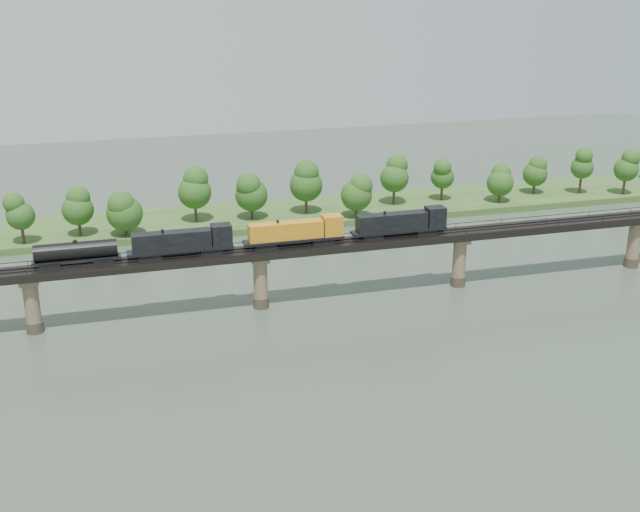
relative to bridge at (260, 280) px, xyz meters
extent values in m
plane|color=#344234|center=(0.00, -30.00, -5.46)|extent=(400.00, 400.00, 0.00)
cube|color=#335221|center=(0.00, 55.00, -4.66)|extent=(300.00, 24.00, 1.60)
cylinder|color=#473A2D|center=(-40.00, 0.00, -4.46)|extent=(3.00, 3.00, 2.00)
cylinder|color=#826D55|center=(-40.00, 0.00, 0.04)|extent=(2.60, 2.60, 9.00)
cube|color=#826D55|center=(-40.00, 0.00, 4.04)|extent=(3.20, 3.20, 1.00)
cylinder|color=#473A2D|center=(0.00, 0.00, -4.46)|extent=(3.00, 3.00, 2.00)
cylinder|color=#826D55|center=(0.00, 0.00, 0.04)|extent=(2.60, 2.60, 9.00)
cube|color=#826D55|center=(0.00, 0.00, 4.04)|extent=(3.20, 3.20, 1.00)
cylinder|color=#473A2D|center=(40.00, 0.00, -4.46)|extent=(3.00, 3.00, 2.00)
cylinder|color=#826D55|center=(40.00, 0.00, 0.04)|extent=(2.60, 2.60, 9.00)
cube|color=#826D55|center=(40.00, 0.00, 4.04)|extent=(3.20, 3.20, 1.00)
cylinder|color=#473A2D|center=(80.00, 0.00, -4.46)|extent=(3.00, 3.00, 2.00)
cylinder|color=#826D55|center=(80.00, 0.00, 0.04)|extent=(2.60, 2.60, 9.00)
cube|color=#826D55|center=(80.00, 0.00, 4.04)|extent=(3.20, 3.20, 1.00)
cube|color=black|center=(0.00, 0.00, 5.29)|extent=(220.00, 5.00, 1.50)
cube|color=black|center=(0.00, -0.75, 6.12)|extent=(220.00, 0.12, 0.16)
cube|color=black|center=(0.00, 0.75, 6.12)|extent=(220.00, 0.12, 0.16)
cube|color=black|center=(0.00, -2.40, 6.74)|extent=(220.00, 0.10, 0.10)
cube|color=black|center=(0.00, 2.40, 6.74)|extent=(220.00, 0.10, 0.10)
cube|color=black|center=(0.00, -2.40, 6.39)|extent=(0.08, 0.08, 0.70)
cube|color=black|center=(0.00, 2.40, 6.39)|extent=(0.08, 0.08, 0.70)
cylinder|color=#382619|center=(-44.43, 46.31, -2.10)|extent=(0.70, 0.70, 3.51)
sphere|color=#1E4814|center=(-44.43, 46.31, 2.57)|extent=(6.31, 6.31, 6.31)
sphere|color=#1E4814|center=(-44.43, 46.31, 5.50)|extent=(4.73, 4.73, 4.73)
cylinder|color=#382619|center=(-32.24, 48.84, -2.19)|extent=(0.70, 0.70, 3.34)
sphere|color=#1E4814|center=(-32.24, 48.84, 2.27)|extent=(7.18, 7.18, 7.18)
sphere|color=#1E4814|center=(-32.24, 48.84, 5.06)|extent=(5.39, 5.39, 5.39)
cylinder|color=#382619|center=(-22.01, 46.15, -2.45)|extent=(0.70, 0.70, 2.83)
sphere|color=#1E4814|center=(-22.01, 46.15, 1.32)|extent=(8.26, 8.26, 8.26)
sphere|color=#1E4814|center=(-22.01, 46.15, 3.68)|extent=(6.19, 6.19, 6.19)
cylinder|color=#382619|center=(-5.04, 52.68, -1.88)|extent=(0.70, 0.70, 3.96)
sphere|color=#1E4814|center=(-5.04, 52.68, 3.41)|extent=(8.07, 8.07, 8.07)
sphere|color=#1E4814|center=(-5.04, 52.68, 6.71)|extent=(6.05, 6.05, 6.05)
cylinder|color=#382619|center=(8.52, 51.14, -2.23)|extent=(0.70, 0.70, 3.27)
sphere|color=#1E4814|center=(8.52, 51.14, 2.13)|extent=(8.03, 8.03, 8.03)
sphere|color=#1E4814|center=(8.52, 51.14, 4.85)|extent=(6.02, 6.02, 6.02)
cylinder|color=#382619|center=(22.65, 52.31, -1.90)|extent=(0.70, 0.70, 3.92)
sphere|color=#1E4814|center=(22.65, 52.31, 3.33)|extent=(8.29, 8.29, 8.29)
sphere|color=#1E4814|center=(22.65, 52.31, 6.60)|extent=(6.21, 6.21, 6.21)
cylinder|color=#382619|center=(33.59, 45.35, -2.35)|extent=(0.70, 0.70, 3.02)
sphere|color=#1E4814|center=(33.59, 45.35, 1.69)|extent=(7.74, 7.74, 7.74)
sphere|color=#1E4814|center=(33.59, 45.35, 4.21)|extent=(5.80, 5.80, 5.80)
cylinder|color=#382619|center=(46.81, 54.03, -1.96)|extent=(0.70, 0.70, 3.80)
sphere|color=#1E4814|center=(46.81, 54.03, 3.10)|extent=(7.47, 7.47, 7.47)
sphere|color=#1E4814|center=(46.81, 54.03, 6.27)|extent=(5.60, 5.60, 5.60)
cylinder|color=#382619|center=(60.48, 54.26, -2.17)|extent=(0.70, 0.70, 3.38)
sphere|color=#1E4814|center=(60.48, 54.26, 2.34)|extent=(6.23, 6.23, 6.23)
sphere|color=#1E4814|center=(60.48, 54.26, 5.16)|extent=(4.67, 4.67, 4.67)
cylinder|color=#382619|center=(74.35, 48.39, -2.47)|extent=(0.70, 0.70, 2.77)
sphere|color=#1E4814|center=(74.35, 48.39, 1.22)|extent=(7.04, 7.04, 7.04)
sphere|color=#1E4814|center=(74.35, 48.39, 3.54)|extent=(5.28, 5.28, 5.28)
cylinder|color=#382619|center=(87.62, 53.57, -2.39)|extent=(0.70, 0.70, 2.94)
sphere|color=#1E4814|center=(87.62, 53.57, 1.54)|extent=(6.73, 6.73, 6.73)
sphere|color=#1E4814|center=(87.62, 53.57, 3.99)|extent=(5.05, 5.05, 5.05)
cylinder|color=#382619|center=(99.73, 50.10, -1.89)|extent=(0.70, 0.70, 3.94)
sphere|color=#1E4814|center=(99.73, 50.10, 3.37)|extent=(6.17, 6.17, 6.17)
sphere|color=#1E4814|center=(99.73, 50.10, 6.65)|extent=(4.62, 4.62, 4.62)
cylinder|color=#382619|center=(110.76, 46.08, -1.97)|extent=(0.70, 0.70, 3.77)
sphere|color=#1E4814|center=(110.76, 46.08, 3.06)|extent=(6.60, 6.60, 6.60)
sphere|color=#1E4814|center=(110.76, 46.08, 6.20)|extent=(4.95, 4.95, 4.95)
cube|color=black|center=(32.41, 0.00, 6.58)|extent=(3.93, 2.36, 1.08)
cube|color=black|center=(21.61, 0.00, 6.58)|extent=(3.93, 2.36, 1.08)
cube|color=black|center=(27.01, 0.00, 7.27)|extent=(18.65, 2.94, 0.49)
cube|color=black|center=(25.54, 0.00, 9.08)|extent=(13.74, 2.65, 3.14)
cube|color=black|center=(34.37, 0.00, 9.38)|extent=(3.53, 2.94, 3.73)
cylinder|color=black|center=(27.01, 0.00, 6.73)|extent=(5.89, 1.37, 1.37)
cube|color=black|center=(11.80, 0.00, 6.58)|extent=(3.93, 2.36, 1.08)
cube|color=black|center=(1.00, 0.00, 6.58)|extent=(3.93, 2.36, 1.08)
cube|color=black|center=(6.40, 0.00, 7.27)|extent=(18.65, 2.94, 0.49)
cube|color=gold|center=(4.93, 0.00, 9.08)|extent=(13.74, 2.65, 3.14)
cube|color=gold|center=(13.76, 0.00, 9.38)|extent=(3.53, 2.94, 3.73)
cylinder|color=black|center=(6.40, 0.00, 6.73)|extent=(5.89, 1.37, 1.37)
cube|color=black|center=(-8.81, 0.00, 6.58)|extent=(3.93, 2.36, 1.08)
cube|color=black|center=(-19.61, 0.00, 6.58)|extent=(3.93, 2.36, 1.08)
cube|color=black|center=(-14.21, 0.00, 7.27)|extent=(18.65, 2.94, 0.49)
cube|color=black|center=(-15.68, 0.00, 9.08)|extent=(13.74, 2.65, 3.14)
cube|color=black|center=(-6.85, 0.00, 9.38)|extent=(3.53, 2.94, 3.73)
cylinder|color=black|center=(-14.21, 0.00, 6.73)|extent=(5.89, 1.37, 1.37)
cube|color=black|center=(-27.46, 0.00, 6.58)|extent=(3.44, 2.16, 1.08)
cube|color=black|center=(-36.29, 0.00, 6.58)|extent=(3.44, 2.16, 1.08)
cube|color=black|center=(-31.88, 0.00, 7.22)|extent=(14.72, 2.36, 0.29)
cylinder|color=black|center=(-31.88, 0.00, 8.79)|extent=(13.74, 2.94, 2.94)
cylinder|color=black|center=(-31.88, 0.00, 10.36)|extent=(0.69, 0.69, 0.49)
camera|label=1|loc=(-27.00, -135.35, 53.63)|focal=45.00mm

